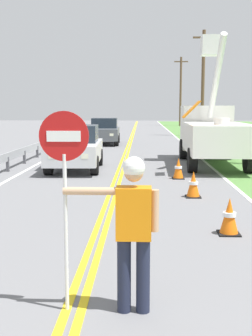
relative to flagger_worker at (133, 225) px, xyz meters
The scene contains 15 objects.
centerline_yellow_left 15.80m from the flagger_worker, 92.84° to the left, with size 0.11×110.00×0.01m, color yellow.
centerline_yellow_right 15.79m from the flagger_worker, 92.18° to the left, with size 0.11×110.00×0.01m, color yellow.
edge_line_right 16.05m from the flagger_worker, 79.53° to the left, with size 0.12×110.00×0.01m, color silver.
edge_line_left 16.36m from the flagger_worker, 105.24° to the left, with size 0.12×110.00×0.01m, color silver.
flagger_worker is the anchor object (origin of this frame).
stop_sign_paddle 1.02m from the flagger_worker, behind, with size 0.56×0.04×2.33m.
utility_bucket_truck 13.72m from the flagger_worker, 77.17° to the left, with size 2.79×6.85×5.36m.
oncoming_sedan_nearest 11.75m from the flagger_worker, 101.92° to the left, with size 2.03×4.16×1.70m.
oncoming_sedan_second 23.19m from the flagger_worker, 95.73° to the left, with size 2.00×4.15×1.70m.
utility_pole_mid 32.01m from the flagger_worker, 80.64° to the left, with size 1.80×0.28×8.66m.
utility_pole_far 52.56m from the flagger_worker, 84.29° to the left, with size 1.80×0.28×8.91m.
traffic_cone_lead 3.66m from the flagger_worker, 60.82° to the left, with size 0.40×0.40×0.70m.
traffic_cone_mid 6.69m from the flagger_worker, 77.13° to the left, with size 0.40×0.40×0.70m.
traffic_cone_tail 9.59m from the flagger_worker, 81.95° to the left, with size 0.40×0.40×0.70m.
guardrail_left_shoulder 12.97m from the flagger_worker, 112.17° to the left, with size 0.10×32.00×0.71m.
Camera 1 is at (0.78, -0.45, 2.36)m, focal length 45.53 mm.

